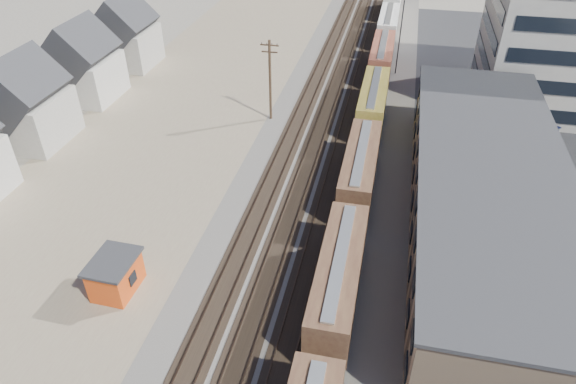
% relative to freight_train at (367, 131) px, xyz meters
% --- Properties ---
extents(ballast_bed, '(18.00, 200.00, 0.06)m').
position_rel_freight_train_xyz_m(ballast_bed, '(-3.80, 13.71, -2.76)').
color(ballast_bed, '#4C4742').
rests_on(ballast_bed, ground).
extents(dirt_yard, '(24.00, 180.00, 0.03)m').
position_rel_freight_train_xyz_m(dirt_yard, '(-23.80, 3.71, -2.78)').
color(dirt_yard, '#776552').
rests_on(dirt_yard, ground).
extents(asphalt_lot, '(26.00, 120.00, 0.04)m').
position_rel_freight_train_xyz_m(asphalt_lot, '(18.20, -1.29, -2.77)').
color(asphalt_lot, '#232326').
rests_on(asphalt_lot, ground).
extents(rail_tracks, '(11.40, 200.00, 0.24)m').
position_rel_freight_train_xyz_m(rail_tracks, '(-4.35, 13.71, -2.68)').
color(rail_tracks, black).
rests_on(rail_tracks, ground).
extents(freight_train, '(3.00, 119.74, 4.46)m').
position_rel_freight_train_xyz_m(freight_train, '(0.00, 0.00, 0.00)').
color(freight_train, black).
rests_on(freight_train, ground).
extents(warehouse, '(12.40, 40.40, 7.25)m').
position_rel_freight_train_xyz_m(warehouse, '(11.18, -11.29, 0.86)').
color(warehouse, tan).
rests_on(warehouse, ground).
extents(utility_pole_north, '(2.20, 0.32, 10.00)m').
position_rel_freight_train_xyz_m(utility_pole_north, '(-12.30, 5.71, 2.50)').
color(utility_pole_north, '#382619').
rests_on(utility_pole_north, ground).
extents(radio_mast, '(1.20, 0.16, 18.00)m').
position_rel_freight_train_xyz_m(radio_mast, '(2.20, 23.71, 6.33)').
color(radio_mast, black).
rests_on(radio_mast, ground).
extents(maintenance_shed, '(3.33, 4.25, 3.05)m').
position_rel_freight_train_xyz_m(maintenance_shed, '(-16.97, -25.11, -1.23)').
color(maintenance_shed, '#D44713').
rests_on(maintenance_shed, ground).
extents(parked_car_blue, '(5.73, 5.74, 1.54)m').
position_rel_freight_train_xyz_m(parked_car_blue, '(20.38, 11.67, -2.02)').
color(parked_car_blue, '#171F51').
rests_on(parked_car_blue, ground).
extents(parked_car_far, '(3.24, 5.15, 1.63)m').
position_rel_freight_train_xyz_m(parked_car_far, '(22.78, 13.39, -1.98)').
color(parked_car_far, silver).
rests_on(parked_car_far, ground).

